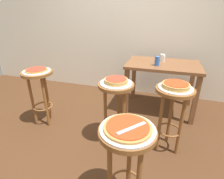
{
  "coord_description": "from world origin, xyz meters",
  "views": [
    {
      "loc": [
        0.77,
        -1.56,
        1.46
      ],
      "look_at": [
        0.26,
        0.11,
        0.67
      ],
      "focal_mm": 28.64,
      "sensor_mm": 36.0,
      "label": 1
    }
  ],
  "objects_px": {
    "serving_plate_foreground": "(128,129)",
    "cup_far_edge": "(162,58)",
    "dining_table": "(162,71)",
    "serving_plate_leftside": "(175,88)",
    "pizza_server_knife": "(132,128)",
    "pizza_foreground": "(128,127)",
    "stool_rear": "(39,86)",
    "pizza_rear": "(36,70)",
    "stool_foreground": "(127,153)",
    "pizza_leftside": "(176,85)",
    "serving_plate_rear": "(37,71)",
    "stool_middle": "(116,100)",
    "stool_leftside": "(173,106)",
    "pizza_middle": "(116,80)",
    "condiment_shaker": "(164,59)",
    "cup_near_edge": "(157,61)",
    "serving_plate_middle": "(116,83)"
  },
  "relations": [
    {
      "from": "dining_table",
      "to": "serving_plate_leftside",
      "type": "bearing_deg",
      "value": -80.1
    },
    {
      "from": "serving_plate_rear",
      "to": "cup_near_edge",
      "type": "height_order",
      "value": "cup_near_edge"
    },
    {
      "from": "pizza_leftside",
      "to": "serving_plate_foreground",
      "type": "bearing_deg",
      "value": -111.18
    },
    {
      "from": "stool_leftside",
      "to": "pizza_foreground",
      "type": "bearing_deg",
      "value": -111.18
    },
    {
      "from": "stool_middle",
      "to": "cup_far_edge",
      "type": "height_order",
      "value": "cup_far_edge"
    },
    {
      "from": "cup_near_edge",
      "to": "dining_table",
      "type": "bearing_deg",
      "value": 60.82
    },
    {
      "from": "stool_middle",
      "to": "pizza_rear",
      "type": "relative_size",
      "value": 2.73
    },
    {
      "from": "stool_leftside",
      "to": "cup_far_edge",
      "type": "height_order",
      "value": "cup_far_edge"
    },
    {
      "from": "stool_middle",
      "to": "pizza_leftside",
      "type": "distance_m",
      "value": 0.64
    },
    {
      "from": "stool_middle",
      "to": "pizza_leftside",
      "type": "xyz_separation_m",
      "value": [
        0.59,
        0.05,
        0.23
      ]
    },
    {
      "from": "cup_near_edge",
      "to": "condiment_shaker",
      "type": "bearing_deg",
      "value": 70.51
    },
    {
      "from": "serving_plate_foreground",
      "to": "pizza_leftside",
      "type": "relative_size",
      "value": 1.37
    },
    {
      "from": "serving_plate_leftside",
      "to": "stool_leftside",
      "type": "bearing_deg",
      "value": 90.0
    },
    {
      "from": "pizza_foreground",
      "to": "stool_rear",
      "type": "xyz_separation_m",
      "value": [
        -1.35,
        0.83,
        -0.22
      ]
    },
    {
      "from": "serving_plate_foreground",
      "to": "pizza_middle",
      "type": "height_order",
      "value": "pizza_middle"
    },
    {
      "from": "pizza_foreground",
      "to": "dining_table",
      "type": "height_order",
      "value": "pizza_foreground"
    },
    {
      "from": "cup_near_edge",
      "to": "serving_plate_leftside",
      "type": "bearing_deg",
      "value": -72.04
    },
    {
      "from": "serving_plate_middle",
      "to": "cup_near_edge",
      "type": "height_order",
      "value": "cup_near_edge"
    },
    {
      "from": "stool_middle",
      "to": "condiment_shaker",
      "type": "distance_m",
      "value": 1.12
    },
    {
      "from": "pizza_foreground",
      "to": "serving_plate_rear",
      "type": "xyz_separation_m",
      "value": [
        -1.35,
        0.83,
        -0.02
      ]
    },
    {
      "from": "serving_plate_leftside",
      "to": "condiment_shaker",
      "type": "height_order",
      "value": "condiment_shaker"
    },
    {
      "from": "pizza_foreground",
      "to": "cup_far_edge",
      "type": "distance_m",
      "value": 1.77
    },
    {
      "from": "pizza_middle",
      "to": "condiment_shaker",
      "type": "bearing_deg",
      "value": 66.36
    },
    {
      "from": "serving_plate_foreground",
      "to": "cup_near_edge",
      "type": "height_order",
      "value": "cup_near_edge"
    },
    {
      "from": "stool_middle",
      "to": "pizza_server_knife",
      "type": "relative_size",
      "value": 3.4
    },
    {
      "from": "stool_rear",
      "to": "cup_far_edge",
      "type": "xyz_separation_m",
      "value": [
        1.48,
        0.93,
        0.26
      ]
    },
    {
      "from": "serving_plate_leftside",
      "to": "stool_rear",
      "type": "height_order",
      "value": "serving_plate_leftside"
    },
    {
      "from": "stool_foreground",
      "to": "pizza_leftside",
      "type": "distance_m",
      "value": 0.88
    },
    {
      "from": "serving_plate_foreground",
      "to": "stool_leftside",
      "type": "bearing_deg",
      "value": 68.82
    },
    {
      "from": "pizza_middle",
      "to": "stool_leftside",
      "type": "distance_m",
      "value": 0.64
    },
    {
      "from": "stool_rear",
      "to": "cup_far_edge",
      "type": "relative_size",
      "value": 6.93
    },
    {
      "from": "stool_leftside",
      "to": "stool_middle",
      "type": "bearing_deg",
      "value": -175.07
    },
    {
      "from": "serving_plate_leftside",
      "to": "condiment_shaker",
      "type": "relative_size",
      "value": 3.74
    },
    {
      "from": "stool_rear",
      "to": "pizza_foreground",
      "type": "bearing_deg",
      "value": -31.56
    },
    {
      "from": "pizza_middle",
      "to": "cup_near_edge",
      "type": "height_order",
      "value": "cup_near_edge"
    },
    {
      "from": "stool_middle",
      "to": "dining_table",
      "type": "distance_m",
      "value": 1.03
    },
    {
      "from": "cup_far_edge",
      "to": "pizza_leftside",
      "type": "bearing_deg",
      "value": -79.71
    },
    {
      "from": "serving_plate_foreground",
      "to": "pizza_rear",
      "type": "xyz_separation_m",
      "value": [
        -1.35,
        0.83,
        0.02
      ]
    },
    {
      "from": "serving_plate_foreground",
      "to": "pizza_server_knife",
      "type": "xyz_separation_m",
      "value": [
        0.03,
        -0.02,
        0.03
      ]
    },
    {
      "from": "stool_rear",
      "to": "pizza_leftside",
      "type": "bearing_deg",
      "value": -1.29
    },
    {
      "from": "stool_foreground",
      "to": "pizza_middle",
      "type": "height_order",
      "value": "pizza_middle"
    },
    {
      "from": "stool_foreground",
      "to": "cup_near_edge",
      "type": "xyz_separation_m",
      "value": [
        0.07,
        1.52,
        0.27
      ]
    },
    {
      "from": "serving_plate_foreground",
      "to": "dining_table",
      "type": "height_order",
      "value": "serving_plate_foreground"
    },
    {
      "from": "serving_plate_foreground",
      "to": "cup_far_edge",
      "type": "distance_m",
      "value": 1.77
    },
    {
      "from": "stool_rear",
      "to": "dining_table",
      "type": "distance_m",
      "value": 1.72
    },
    {
      "from": "stool_rear",
      "to": "serving_plate_rear",
      "type": "relative_size",
      "value": 2.21
    },
    {
      "from": "pizza_leftside",
      "to": "stool_leftside",
      "type": "bearing_deg",
      "value": 153.43
    },
    {
      "from": "cup_far_edge",
      "to": "cup_near_edge",
      "type": "bearing_deg",
      "value": -103.56
    },
    {
      "from": "serving_plate_rear",
      "to": "cup_near_edge",
      "type": "bearing_deg",
      "value": 25.86
    },
    {
      "from": "stool_leftside",
      "to": "pizza_leftside",
      "type": "xyz_separation_m",
      "value": [
        0.0,
        -0.0,
        0.23
      ]
    }
  ]
}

